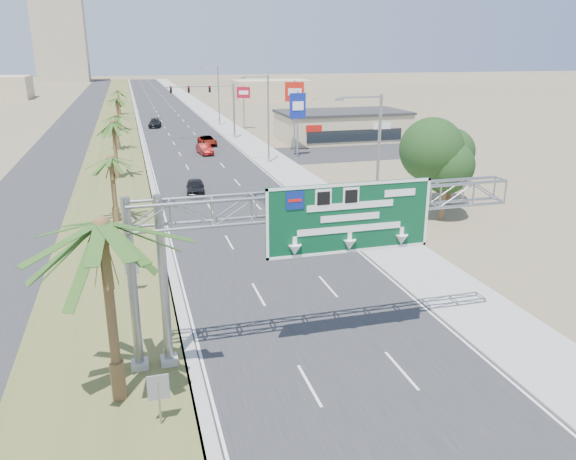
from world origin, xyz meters
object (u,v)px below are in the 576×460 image
(car_right_lane, at_px, (207,141))
(pole_sign_red_far, at_px, (244,95))
(car_mid_lane, at_px, (205,149))
(pole_sign_red_near, at_px, (294,96))
(palm_near, at_px, (102,226))
(car_far, at_px, (155,123))
(sign_gantry, at_px, (311,217))
(car_left_lane, at_px, (195,187))
(pole_sign_blue, at_px, (298,109))
(store_building, at_px, (342,127))
(signal_mast, at_px, (220,106))

(car_right_lane, xyz_separation_m, pole_sign_red_far, (8.34, 15.23, 4.89))
(car_mid_lane, xyz_separation_m, pole_sign_red_near, (11.34, -1.84, 6.47))
(palm_near, relative_size, car_far, 1.73)
(sign_gantry, height_order, car_left_lane, sign_gantry)
(palm_near, bearing_deg, car_right_lane, 78.87)
(palm_near, relative_size, car_right_lane, 1.79)
(car_mid_lane, xyz_separation_m, car_far, (-4.65, 28.67, 0.03))
(palm_near, xyz_separation_m, car_right_lane, (11.56, 58.76, -6.28))
(pole_sign_blue, height_order, pole_sign_red_far, pole_sign_blue)
(car_left_lane, distance_m, pole_sign_red_near, 24.90)
(sign_gantry, bearing_deg, store_building, 67.64)
(sign_gantry, bearing_deg, palm_near, -166.68)
(pole_sign_red_near, bearing_deg, car_far, 117.65)
(car_right_lane, bearing_deg, car_left_lane, -102.52)
(store_building, bearing_deg, car_far, 138.65)
(signal_mast, relative_size, car_left_lane, 2.52)
(car_far, relative_size, pole_sign_red_near, 0.53)
(pole_sign_blue, bearing_deg, palm_near, -114.19)
(signal_mast, bearing_deg, pole_sign_blue, -68.28)
(car_left_lane, distance_m, car_mid_lane, 20.97)
(car_right_lane, xyz_separation_m, pole_sign_red_near, (10.03, -8.74, 6.49))
(car_mid_lane, relative_size, pole_sign_red_far, 0.57)
(pole_sign_blue, bearing_deg, car_left_lane, -132.54)
(pole_sign_red_near, height_order, pole_sign_red_far, pole_sign_red_near)
(car_mid_lane, distance_m, pole_sign_red_far, 24.63)
(car_right_lane, distance_m, car_far, 22.56)
(palm_near, distance_m, pole_sign_blue, 51.56)
(palm_near, xyz_separation_m, pole_sign_red_near, (21.59, 50.02, 0.21))
(pole_sign_blue, distance_m, pole_sign_red_far, 27.00)
(sign_gantry, bearing_deg, car_mid_lane, 87.57)
(store_building, relative_size, car_left_lane, 4.42)
(pole_sign_red_near, xyz_separation_m, pole_sign_blue, (-0.47, -2.99, -1.24))
(car_left_lane, bearing_deg, pole_sign_blue, 53.09)
(sign_gantry, height_order, pole_sign_blue, pole_sign_blue)
(car_far, bearing_deg, car_mid_lane, -72.93)
(store_building, distance_m, car_right_lane, 19.70)
(store_building, distance_m, car_far, 34.12)
(palm_near, xyz_separation_m, store_building, (31.20, 58.00, -4.93))
(car_mid_lane, bearing_deg, pole_sign_red_near, -15.59)
(pole_sign_red_far, bearing_deg, palm_near, -105.05)
(car_far, distance_m, pole_sign_red_far, 16.44)
(sign_gantry, relative_size, pole_sign_red_near, 1.85)
(palm_near, bearing_deg, sign_gantry, 13.32)
(palm_near, height_order, store_building, palm_near)
(palm_near, bearing_deg, pole_sign_red_near, 66.65)
(sign_gantry, xyz_separation_m, store_building, (23.06, 56.07, -4.06))
(signal_mast, xyz_separation_m, pole_sign_red_far, (5.52, 10.02, 0.69))
(car_right_lane, bearing_deg, palm_near, -103.46)
(car_far, bearing_deg, signal_mast, -54.23)
(car_mid_lane, relative_size, car_far, 0.84)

